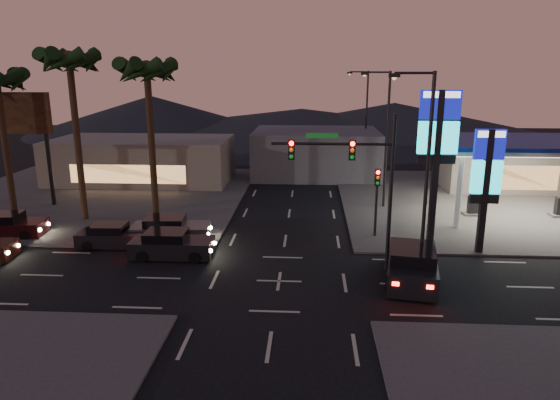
# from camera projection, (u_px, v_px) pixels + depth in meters

# --- Properties ---
(ground) EXTENTS (140.00, 140.00, 0.00)m
(ground) POSITION_uv_depth(u_px,v_px,m) (279.00, 281.00, 24.44)
(ground) COLOR black
(ground) RESTS_ON ground
(corner_lot_ne) EXTENTS (24.00, 24.00, 0.12)m
(corner_lot_ne) POSITION_uv_depth(u_px,v_px,m) (496.00, 202.00, 38.95)
(corner_lot_ne) COLOR #47443F
(corner_lot_ne) RESTS_ON ground
(corner_lot_nw) EXTENTS (24.00, 24.00, 0.12)m
(corner_lot_nw) POSITION_uv_depth(u_px,v_px,m) (96.00, 196.00, 40.81)
(corner_lot_nw) COLOR #47443F
(corner_lot_nw) RESTS_ON ground
(gas_station) EXTENTS (12.20, 8.20, 5.47)m
(gas_station) POSITION_uv_depth(u_px,v_px,m) (525.00, 146.00, 33.82)
(gas_station) COLOR silver
(gas_station) RESTS_ON ground
(convenience_store) EXTENTS (10.00, 6.00, 4.00)m
(convenience_store) POSITION_uv_depth(u_px,v_px,m) (501.00, 166.00, 43.18)
(convenience_store) COLOR #726B5B
(convenience_store) RESTS_ON ground
(pylon_sign_tall) EXTENTS (2.20, 0.35, 9.00)m
(pylon_sign_tall) POSITION_uv_depth(u_px,v_px,m) (438.00, 138.00, 27.65)
(pylon_sign_tall) COLOR black
(pylon_sign_tall) RESTS_ON ground
(pylon_sign_short) EXTENTS (1.60, 0.35, 7.00)m
(pylon_sign_short) POSITION_uv_depth(u_px,v_px,m) (487.00, 173.00, 26.98)
(pylon_sign_short) COLOR black
(pylon_sign_short) RESTS_ON ground
(traffic_signal_mast) EXTENTS (6.10, 0.39, 8.00)m
(traffic_signal_mast) POSITION_uv_depth(u_px,v_px,m) (357.00, 170.00, 24.83)
(traffic_signal_mast) COLOR black
(traffic_signal_mast) RESTS_ON ground
(pedestal_signal) EXTENTS (0.32, 0.39, 4.30)m
(pedestal_signal) POSITION_uv_depth(u_px,v_px,m) (377.00, 192.00, 30.13)
(pedestal_signal) COLOR black
(pedestal_signal) RESTS_ON ground
(streetlight_near) EXTENTS (2.14, 0.25, 10.00)m
(streetlight_near) POSITION_uv_depth(u_px,v_px,m) (423.00, 164.00, 23.57)
(streetlight_near) COLOR black
(streetlight_near) RESTS_ON ground
(streetlight_mid) EXTENTS (2.14, 0.25, 10.00)m
(streetlight_mid) POSITION_uv_depth(u_px,v_px,m) (384.00, 132.00, 36.13)
(streetlight_mid) COLOR black
(streetlight_mid) RESTS_ON ground
(streetlight_far) EXTENTS (2.14, 0.25, 10.00)m
(streetlight_far) POSITION_uv_depth(u_px,v_px,m) (364.00, 115.00, 49.66)
(streetlight_far) COLOR black
(streetlight_far) RESTS_ON ground
(palm_a) EXTENTS (4.41, 4.41, 10.86)m
(palm_a) POSITION_uv_depth(u_px,v_px,m) (147.00, 80.00, 31.77)
(palm_a) COLOR black
(palm_a) RESTS_ON ground
(palm_b) EXTENTS (4.41, 4.41, 11.46)m
(palm_b) POSITION_uv_depth(u_px,v_px,m) (70.00, 71.00, 31.92)
(palm_b) COLOR black
(palm_b) RESTS_ON ground
(billboard) EXTENTS (6.00, 0.30, 8.50)m
(billboard) POSITION_uv_depth(u_px,v_px,m) (12.00, 122.00, 36.60)
(billboard) COLOR black
(billboard) RESTS_ON ground
(building_far_west) EXTENTS (16.00, 8.00, 4.00)m
(building_far_west) POSITION_uv_depth(u_px,v_px,m) (143.00, 160.00, 46.00)
(building_far_west) COLOR #726B5B
(building_far_west) RESTS_ON ground
(building_far_mid) EXTENTS (12.00, 9.00, 4.40)m
(building_far_mid) POSITION_uv_depth(u_px,v_px,m) (316.00, 153.00, 48.89)
(building_far_mid) COLOR #4C4C51
(building_far_mid) RESTS_ON ground
(hill_left) EXTENTS (40.00, 40.00, 6.00)m
(hill_left) POSITION_uv_depth(u_px,v_px,m) (152.00, 114.00, 83.11)
(hill_left) COLOR black
(hill_left) RESTS_ON ground
(hill_right) EXTENTS (50.00, 50.00, 5.00)m
(hill_right) POSITION_uv_depth(u_px,v_px,m) (394.00, 118.00, 80.91)
(hill_right) COLOR black
(hill_right) RESTS_ON ground
(hill_center) EXTENTS (60.00, 60.00, 4.00)m
(hill_center) POSITION_uv_depth(u_px,v_px,m) (302.00, 121.00, 81.91)
(hill_center) COLOR black
(hill_center) RESTS_ON ground
(car_lane_a_front) EXTENTS (4.64, 2.01, 1.50)m
(car_lane_a_front) POSITION_uv_depth(u_px,v_px,m) (171.00, 245.00, 27.45)
(car_lane_a_front) COLOR black
(car_lane_a_front) RESTS_ON ground
(car_lane_b_front) EXTENTS (4.85, 2.30, 1.54)m
(car_lane_b_front) POSITION_uv_depth(u_px,v_px,m) (170.00, 230.00, 29.95)
(car_lane_b_front) COLOR #5B5A5D
(car_lane_b_front) RESTS_ON ground
(car_lane_b_mid) EXTENTS (4.21, 1.90, 1.35)m
(car_lane_b_mid) POSITION_uv_depth(u_px,v_px,m) (113.00, 236.00, 29.15)
(car_lane_b_mid) COLOR black
(car_lane_b_mid) RESTS_ON ground
(car_lane_b_rear) EXTENTS (4.68, 2.23, 1.49)m
(car_lane_b_rear) POSITION_uv_depth(u_px,v_px,m) (7.00, 226.00, 30.85)
(car_lane_b_rear) COLOR black
(car_lane_b_rear) RESTS_ON ground
(suv_station) EXTENTS (3.19, 5.71, 1.81)m
(suv_station) POSITION_uv_depth(u_px,v_px,m) (412.00, 264.00, 24.36)
(suv_station) COLOR black
(suv_station) RESTS_ON ground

